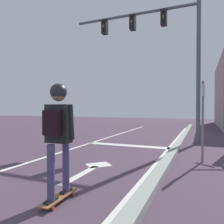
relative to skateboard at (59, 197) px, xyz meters
The scene contains 10 objects.
lane_line_center 3.75m from the skateboard, 124.69° to the left, with size 0.12×20.00×0.01m, color silver.
lane_line_curbside 3.22m from the skateboard, 73.52° to the left, with size 0.12×20.00×0.01m, color silver.
stop_bar 5.01m from the skateboard, 96.15° to the left, with size 3.20×0.40×0.01m, color silver.
lane_arrow_stem 1.31m from the skateboard, 106.75° to the left, with size 0.16×1.40×0.01m, color silver.
lane_arrow_head 2.13m from the skateboard, 100.16° to the left, with size 0.56×0.44×0.01m, color silver.
curb_strip 3.29m from the skateboard, 69.35° to the left, with size 0.24×24.00×0.14m, color #949A91.
skateboard is the anchor object (origin of this frame).
skater 1.08m from the skateboard, 88.35° to the right, with size 0.47×0.62×1.68m.
traffic_signal_mast 7.73m from the skateboard, 87.70° to the left, with size 5.45×0.34×5.91m.
street_sign_post 4.11m from the skateboard, 59.53° to the left, with size 0.12×0.44×2.09m.
Camera 1 is at (4.12, 0.27, 1.40)m, focal length 34.68 mm.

